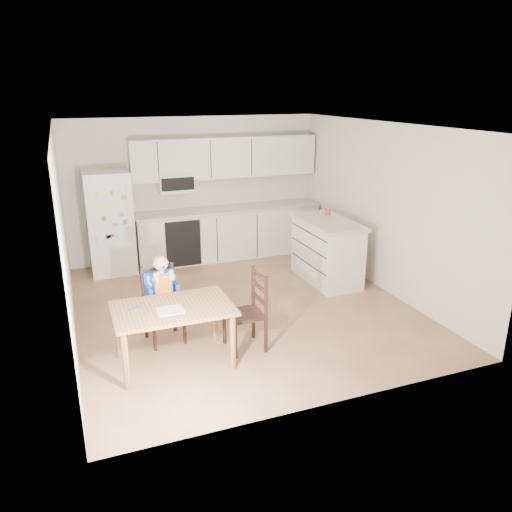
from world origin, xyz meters
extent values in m
cube|color=brown|center=(0.00, 0.00, -0.01)|extent=(4.50, 5.00, 0.01)
cube|color=beige|center=(0.00, 2.50, 1.25)|extent=(4.50, 0.02, 2.50)
cube|color=beige|center=(-2.25, 0.00, 1.25)|extent=(0.02, 5.00, 2.50)
cube|color=beige|center=(2.25, 0.00, 1.25)|extent=(0.02, 5.00, 2.50)
cube|color=white|center=(0.00, 0.00, 2.50)|extent=(4.50, 5.00, 0.01)
cube|color=silver|center=(-1.55, 2.15, 0.85)|extent=(0.72, 0.70, 1.70)
cube|color=silver|center=(0.53, 2.20, 0.43)|extent=(3.34, 0.60, 0.86)
cube|color=beige|center=(0.53, 2.19, 0.89)|extent=(3.37, 0.62, 0.05)
cube|color=black|center=(-0.39, 1.89, 0.43)|extent=(0.60, 0.02, 0.80)
cube|color=silver|center=(0.53, 2.33, 1.80)|extent=(3.34, 0.34, 0.70)
cube|color=silver|center=(-0.39, 2.30, 1.42)|extent=(0.60, 0.38, 0.33)
cube|color=silver|center=(1.60, 0.49, 0.47)|extent=(0.64, 1.28, 0.94)
cube|color=beige|center=(1.60, 0.49, 0.97)|extent=(0.71, 1.35, 0.05)
cylinder|color=red|center=(1.77, 0.81, 1.05)|extent=(0.08, 0.08, 0.10)
cube|color=brown|center=(-1.22, -1.19, 0.67)|extent=(1.29, 0.83, 0.04)
cylinder|color=brown|center=(-1.79, -1.53, 0.33)|extent=(0.06, 0.06, 0.65)
cylinder|color=brown|center=(-1.79, -0.85, 0.33)|extent=(0.06, 0.06, 0.65)
cylinder|color=brown|center=(-0.65, -1.53, 0.33)|extent=(0.06, 0.06, 0.65)
cylinder|color=brown|center=(-0.65, -0.85, 0.33)|extent=(0.06, 0.06, 0.65)
cube|color=#BBBBC1|center=(-1.27, -1.29, 0.70)|extent=(0.28, 0.24, 0.01)
cylinder|color=#1132B2|center=(-1.64, -1.10, 0.70)|extent=(0.12, 0.06, 0.02)
cube|color=black|center=(-1.22, -0.62, 0.43)|extent=(0.46, 0.46, 0.03)
cube|color=black|center=(-1.39, -0.83, 0.21)|extent=(0.04, 0.04, 0.41)
cube|color=black|center=(-1.43, -0.46, 0.21)|extent=(0.04, 0.04, 0.41)
cube|color=black|center=(-1.02, -0.79, 0.21)|extent=(0.04, 0.04, 0.41)
cube|color=black|center=(-1.06, -0.42, 0.21)|extent=(0.04, 0.04, 0.41)
cube|color=black|center=(-1.24, -0.44, 0.69)|extent=(0.41, 0.08, 0.49)
cube|color=#1132B2|center=(-1.22, -0.62, 0.49)|extent=(0.41, 0.37, 0.10)
cube|color=#1132B2|center=(-1.24, -0.49, 0.71)|extent=(0.38, 0.10, 0.33)
cube|color=#5E8DD9|center=(-1.22, -0.64, 0.55)|extent=(0.32, 0.28, 0.02)
cube|color=#2E5DA9|center=(-1.22, -0.61, 0.77)|extent=(0.23, 0.16, 0.25)
cube|color=#CF570D|center=(-1.22, -0.68, 0.76)|extent=(0.19, 0.03, 0.20)
sphere|color=beige|center=(-1.22, -0.62, 1.01)|extent=(0.18, 0.18, 0.17)
ellipsoid|color=olive|center=(-1.22, -0.62, 1.03)|extent=(0.18, 0.17, 0.14)
cube|color=black|center=(-0.37, -1.14, 0.43)|extent=(0.43, 0.43, 0.03)
cube|color=black|center=(-0.57, -0.96, 0.21)|extent=(0.04, 0.04, 0.42)
cube|color=black|center=(-0.19, -0.95, 0.21)|extent=(0.04, 0.04, 0.42)
cube|color=black|center=(-0.56, -1.34, 0.21)|extent=(0.04, 0.04, 0.42)
cube|color=black|center=(-0.18, -1.33, 0.21)|extent=(0.04, 0.04, 0.42)
cube|color=black|center=(-0.18, -1.14, 0.70)|extent=(0.05, 0.42, 0.50)
camera|label=1|loc=(-2.16, -6.15, 2.95)|focal=35.00mm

